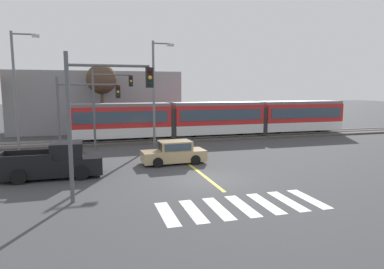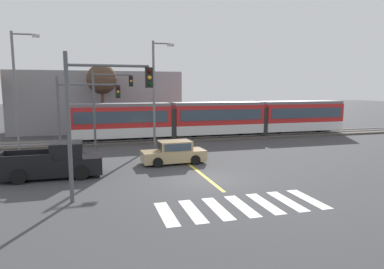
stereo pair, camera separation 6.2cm
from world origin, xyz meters
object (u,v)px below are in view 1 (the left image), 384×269
(sedan_crossing, at_px, (174,153))
(bare_tree_west, at_px, (101,80))
(light_rail_tram, at_px, (217,118))
(street_lamp_west, at_px, (17,85))
(street_lamp_centre, at_px, (155,88))
(traffic_light_far_left, at_px, (107,98))
(traffic_light_mid_left, at_px, (81,105))
(traffic_light_near_left, at_px, (97,106))
(pickup_truck, at_px, (55,163))

(sedan_crossing, height_order, bare_tree_west, bare_tree_west)
(light_rail_tram, relative_size, bare_tree_west, 3.77)
(sedan_crossing, xyz_separation_m, street_lamp_west, (-10.58, 7.21, 4.50))
(street_lamp_centre, bearing_deg, traffic_light_far_left, -177.96)
(traffic_light_far_left, xyz_separation_m, street_lamp_west, (-6.61, 0.44, 0.97))
(bare_tree_west, bearing_deg, light_rail_tram, -21.32)
(traffic_light_mid_left, distance_m, street_lamp_west, 6.51)
(sedan_crossing, distance_m, bare_tree_west, 15.91)
(traffic_light_near_left, distance_m, bare_tree_west, 21.00)
(street_lamp_west, bearing_deg, traffic_light_far_left, -3.81)
(street_lamp_centre, distance_m, bare_tree_west, 8.68)
(light_rail_tram, distance_m, street_lamp_west, 17.98)
(traffic_light_far_left, bearing_deg, street_lamp_centre, 2.04)
(traffic_light_near_left, bearing_deg, sedan_crossing, 52.73)
(pickup_truck, xyz_separation_m, traffic_light_near_left, (2.36, -4.76, 3.41))
(street_lamp_centre, bearing_deg, bare_tree_west, 118.92)
(light_rail_tram, xyz_separation_m, street_lamp_centre, (-6.80, -3.28, 2.94))
(traffic_light_far_left, distance_m, street_lamp_centre, 4.11)
(sedan_crossing, distance_m, street_lamp_west, 13.57)
(traffic_light_far_left, relative_size, traffic_light_mid_left, 1.11)
(pickup_truck, bearing_deg, street_lamp_west, 110.42)
(traffic_light_mid_left, bearing_deg, traffic_light_near_left, -84.19)
(traffic_light_mid_left, distance_m, street_lamp_centre, 7.23)
(light_rail_tram, distance_m, pickup_truck, 18.51)
(traffic_light_mid_left, relative_size, bare_tree_west, 0.78)
(traffic_light_far_left, bearing_deg, pickup_truck, -111.28)
(pickup_truck, bearing_deg, sedan_crossing, 13.08)
(light_rail_tram, relative_size, street_lamp_centre, 3.15)
(bare_tree_west, bearing_deg, traffic_light_far_left, -88.94)
(sedan_crossing, height_order, pickup_truck, pickup_truck)
(sedan_crossing, xyz_separation_m, pickup_truck, (-7.27, -1.69, 0.14))
(light_rail_tram, bearing_deg, traffic_light_near_left, -125.27)
(traffic_light_near_left, distance_m, street_lamp_centre, 14.28)
(traffic_light_near_left, bearing_deg, street_lamp_west, 112.56)
(traffic_light_near_left, bearing_deg, bare_tree_west, 87.84)
(traffic_light_mid_left, height_order, street_lamp_west, street_lamp_west)
(traffic_light_mid_left, relative_size, street_lamp_west, 0.63)
(traffic_light_near_left, relative_size, street_lamp_centre, 0.74)
(light_rail_tram, bearing_deg, sedan_crossing, -123.95)
(sedan_crossing, bearing_deg, street_lamp_west, 145.72)
(traffic_light_near_left, bearing_deg, street_lamp_centre, 69.60)
(sedan_crossing, bearing_deg, street_lamp_centre, 89.48)
(traffic_light_near_left, xyz_separation_m, traffic_light_mid_left, (-0.96, 9.40, -0.43))
(street_lamp_west, height_order, bare_tree_west, street_lamp_west)
(traffic_light_mid_left, xyz_separation_m, street_lamp_centre, (5.93, 3.97, 1.17))
(sedan_crossing, xyz_separation_m, traffic_light_mid_left, (-5.86, 2.95, 3.12))
(traffic_light_far_left, height_order, bare_tree_west, bare_tree_west)
(traffic_light_near_left, xyz_separation_m, traffic_light_far_left, (0.93, 13.22, -0.02))
(pickup_truck, distance_m, traffic_light_mid_left, 5.68)
(pickup_truck, distance_m, bare_tree_west, 17.22)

